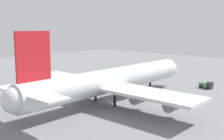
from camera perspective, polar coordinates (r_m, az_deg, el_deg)
The scene contains 5 objects.
ground_plane at distance 75.67m, azimuth 0.00°, elevation -6.41°, with size 244.92×244.92×0.00m, color slate.
cargo_airplane at distance 74.22m, azimuth -0.11°, elevation -2.16°, with size 61.23×52.57×19.00m.
baggage_tug at distance 96.30m, azimuth 18.55°, elevation -2.85°, with size 3.00×4.61×2.25m.
safety_cone_nose at distance 97.10m, azimuth 11.12°, elevation -2.99°, with size 0.41×0.41×0.58m, color orange.
safety_cone_tail at distance 58.62m, azimuth -18.32°, elevation -11.17°, with size 0.40×0.40×0.56m, color orange.
Camera 1 is at (-54.15, -48.97, 19.87)m, focal length 45.20 mm.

